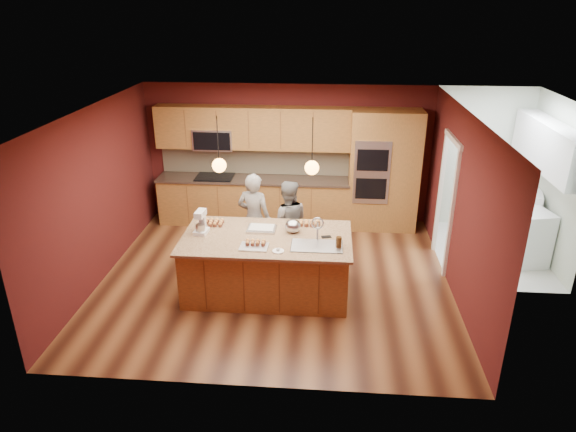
# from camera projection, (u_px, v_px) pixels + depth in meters

# --- Properties ---
(floor) EXTENTS (5.50, 5.50, 0.00)m
(floor) POSITION_uv_depth(u_px,v_px,m) (275.00, 278.00, 8.26)
(floor) COLOR #3F1F13
(floor) RESTS_ON ground
(ceiling) EXTENTS (5.50, 5.50, 0.00)m
(ceiling) POSITION_uv_depth(u_px,v_px,m) (273.00, 111.00, 7.20)
(ceiling) COLOR white
(ceiling) RESTS_ON ground
(wall_back) EXTENTS (5.50, 0.00, 5.50)m
(wall_back) POSITION_uv_depth(u_px,v_px,m) (288.00, 154.00, 10.02)
(wall_back) COLOR #4C1615
(wall_back) RESTS_ON ground
(wall_front) EXTENTS (5.50, 0.00, 5.50)m
(wall_front) POSITION_uv_depth(u_px,v_px,m) (249.00, 286.00, 5.44)
(wall_front) COLOR #4C1615
(wall_front) RESTS_ON ground
(wall_left) EXTENTS (0.00, 5.00, 5.00)m
(wall_left) POSITION_uv_depth(u_px,v_px,m) (98.00, 195.00, 7.93)
(wall_left) COLOR #4C1615
(wall_left) RESTS_ON ground
(wall_right) EXTENTS (0.00, 5.00, 5.00)m
(wall_right) POSITION_uv_depth(u_px,v_px,m) (460.00, 206.00, 7.52)
(wall_right) COLOR #4C1615
(wall_right) RESTS_ON ground
(cabinet_run) EXTENTS (3.74, 0.64, 2.30)m
(cabinet_run) POSITION_uv_depth(u_px,v_px,m) (252.00, 175.00, 9.98)
(cabinet_run) COLOR brown
(cabinet_run) RESTS_ON floor
(oven_column) EXTENTS (1.30, 0.62, 2.30)m
(oven_column) POSITION_uv_depth(u_px,v_px,m) (384.00, 171.00, 9.68)
(oven_column) COLOR brown
(oven_column) RESTS_ON floor
(doorway_trim) EXTENTS (0.08, 1.11, 2.20)m
(doorway_trim) POSITION_uv_depth(u_px,v_px,m) (445.00, 205.00, 8.38)
(doorway_trim) COLOR white
(doorway_trim) RESTS_ON wall_right
(laundry_room) EXTENTS (2.60, 2.70, 2.70)m
(laundry_room) POSITION_uv_depth(u_px,v_px,m) (549.00, 147.00, 8.27)
(laundry_room) COLOR beige
(laundry_room) RESTS_ON ground
(pendant_left) EXTENTS (0.20, 0.20, 0.80)m
(pendant_left) POSITION_uv_depth(u_px,v_px,m) (219.00, 165.00, 7.18)
(pendant_left) COLOR black
(pendant_left) RESTS_ON ceiling
(pendant_right) EXTENTS (0.20, 0.20, 0.80)m
(pendant_right) POSITION_uv_depth(u_px,v_px,m) (312.00, 167.00, 7.08)
(pendant_right) COLOR black
(pendant_right) RESTS_ON ceiling
(island) EXTENTS (2.50, 1.40, 1.30)m
(island) POSITION_uv_depth(u_px,v_px,m) (268.00, 264.00, 7.72)
(island) COLOR brown
(island) RESTS_ON floor
(person_left) EXTENTS (0.65, 0.51, 1.57)m
(person_left) POSITION_uv_depth(u_px,v_px,m) (254.00, 219.00, 8.50)
(person_left) COLOR black
(person_left) RESTS_ON floor
(person_right) EXTENTS (0.77, 0.63, 1.46)m
(person_right) POSITION_uv_depth(u_px,v_px,m) (287.00, 223.00, 8.48)
(person_right) COLOR slate
(person_right) RESTS_ON floor
(stand_mixer) EXTENTS (0.21, 0.27, 0.35)m
(stand_mixer) POSITION_uv_depth(u_px,v_px,m) (201.00, 223.00, 7.63)
(stand_mixer) COLOR white
(stand_mixer) RESTS_ON island
(sheet_cake) EXTENTS (0.44, 0.33, 0.05)m
(sheet_cake) POSITION_uv_depth(u_px,v_px,m) (262.00, 228.00, 7.77)
(sheet_cake) COLOR silver
(sheet_cake) RESTS_ON island
(cooling_rack) EXTENTS (0.40, 0.29, 0.02)m
(cooling_rack) POSITION_uv_depth(u_px,v_px,m) (254.00, 247.00, 7.23)
(cooling_rack) COLOR silver
(cooling_rack) RESTS_ON island
(mixing_bowl) EXTENTS (0.24, 0.24, 0.21)m
(mixing_bowl) POSITION_uv_depth(u_px,v_px,m) (293.00, 226.00, 7.67)
(mixing_bowl) COLOR #B3B7BB
(mixing_bowl) RESTS_ON island
(plate) EXTENTS (0.16, 0.16, 0.01)m
(plate) POSITION_uv_depth(u_px,v_px,m) (278.00, 251.00, 7.11)
(plate) COLOR white
(plate) RESTS_ON island
(tumbler) EXTENTS (0.08, 0.08, 0.16)m
(tumbler) POSITION_uv_depth(u_px,v_px,m) (339.00, 242.00, 7.20)
(tumbler) COLOR #3B230E
(tumbler) RESTS_ON island
(phone) EXTENTS (0.16, 0.12, 0.01)m
(phone) POSITION_uv_depth(u_px,v_px,m) (326.00, 237.00, 7.54)
(phone) COLOR black
(phone) RESTS_ON island
(cupcakes_left) EXTENTS (0.32, 0.24, 0.07)m
(cupcakes_left) POSITION_uv_depth(u_px,v_px,m) (214.00, 222.00, 7.95)
(cupcakes_left) COLOR #DB9348
(cupcakes_left) RESTS_ON island
(cupcakes_rack) EXTENTS (0.30, 0.15, 0.07)m
(cupcakes_rack) POSITION_uv_depth(u_px,v_px,m) (255.00, 242.00, 7.27)
(cupcakes_rack) COLOR #DB9348
(cupcakes_rack) RESTS_ON island
(cupcakes_right) EXTENTS (0.35, 0.17, 0.08)m
(cupcakes_right) POSITION_uv_depth(u_px,v_px,m) (309.00, 223.00, 7.92)
(cupcakes_right) COLOR #DB9348
(cupcakes_right) RESTS_ON island
(washer) EXTENTS (0.70, 0.72, 0.93)m
(washer) POSITION_uv_depth(u_px,v_px,m) (528.00, 237.00, 8.58)
(washer) COLOR white
(washer) RESTS_ON floor
(dryer) EXTENTS (0.81, 0.82, 1.05)m
(dryer) POSITION_uv_depth(u_px,v_px,m) (517.00, 218.00, 9.20)
(dryer) COLOR white
(dryer) RESTS_ON floor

